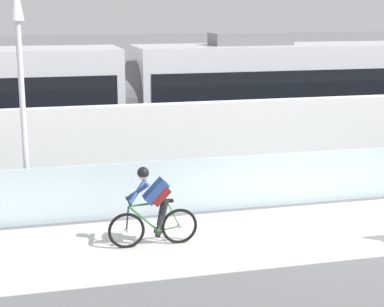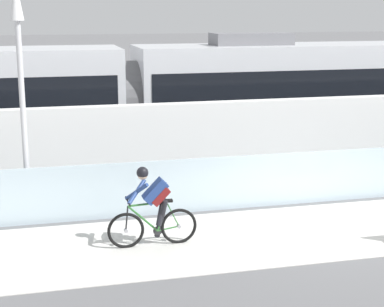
% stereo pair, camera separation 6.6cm
% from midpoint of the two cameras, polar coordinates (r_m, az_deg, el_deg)
% --- Properties ---
extents(ground_plane, '(200.00, 200.00, 0.00)m').
position_cam_midpoint_polar(ground_plane, '(13.65, 13.09, -6.72)').
color(ground_plane, slate).
extents(bike_path_deck, '(32.00, 3.20, 0.01)m').
position_cam_midpoint_polar(bike_path_deck, '(13.65, 13.09, -6.70)').
color(bike_path_deck, silver).
rests_on(bike_path_deck, ground).
extents(glass_parapet, '(32.00, 0.05, 1.25)m').
position_cam_midpoint_polar(glass_parapet, '(15.05, 10.05, -2.21)').
color(glass_parapet, silver).
rests_on(glass_parapet, ground).
extents(concrete_barrier_wall, '(32.00, 0.36, 2.24)m').
position_cam_midpoint_polar(concrete_barrier_wall, '(16.55, 7.61, 1.04)').
color(concrete_barrier_wall, white).
rests_on(concrete_barrier_wall, ground).
extents(tram_rail_near, '(32.00, 0.08, 0.01)m').
position_cam_midpoint_polar(tram_rail_near, '(19.07, 4.79, -0.72)').
color(tram_rail_near, '#595654').
rests_on(tram_rail_near, ground).
extents(tram_rail_far, '(32.00, 0.08, 0.01)m').
position_cam_midpoint_polar(tram_rail_far, '(20.39, 3.51, 0.22)').
color(tram_rail_far, '#595654').
rests_on(tram_rail_far, ground).
extents(tram, '(22.56, 2.54, 3.81)m').
position_cam_midpoint_polar(tram, '(18.61, -5.72, 4.85)').
color(tram, silver).
rests_on(tram, ground).
extents(cyclist_on_bike, '(1.77, 0.58, 1.61)m').
position_cam_midpoint_polar(cyclist_on_bike, '(12.17, -3.44, -4.95)').
color(cyclist_on_bike, black).
rests_on(cyclist_on_bike, ground).
extents(lamp_post_antenna, '(0.28, 0.28, 5.20)m').
position_cam_midpoint_polar(lamp_post_antenna, '(13.60, -15.22, 7.35)').
color(lamp_post_antenna, gray).
rests_on(lamp_post_antenna, ground).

